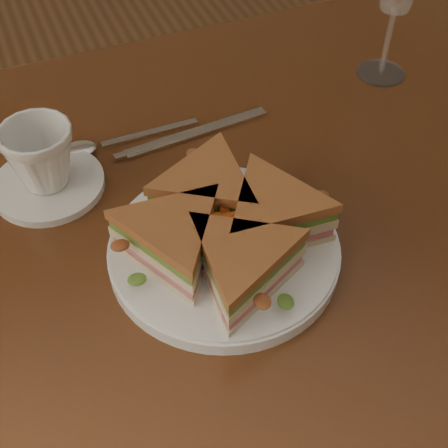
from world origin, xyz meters
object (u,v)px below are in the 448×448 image
table (221,271)px  sandwich_wedges (224,227)px  spoon (96,146)px  knife (187,136)px  coffee_cup (41,157)px  plate (224,251)px  saucer (49,185)px

table → sandwich_wedges: 0.16m
spoon → sandwich_wedges: bearing=-70.4°
table → knife: bearing=84.6°
knife → table: bearing=-100.2°
coffee_cup → plate: bearing=-66.2°
sandwich_wedges → saucer: 0.24m
plate → spoon: (-0.08, 0.23, -0.00)m
knife → sandwich_wedges: bearing=-103.8°
sandwich_wedges → knife: (0.03, 0.20, -0.04)m
knife → saucer: saucer is taller
spoon → knife: bearing=-11.6°
sandwich_wedges → knife: sandwich_wedges is taller
coffee_cup → saucer: bearing=0.0°
plate → saucer: 0.23m
table → coffee_cup: coffee_cup is taller
sandwich_wedges → plate: bearing=45.0°
saucer → coffee_cup: 0.04m
saucer → spoon: bearing=34.7°
plate → coffee_cup: bearing=130.7°
plate → sandwich_wedges: 0.04m
table → sandwich_wedges: size_ratio=4.74×
table → sandwich_wedges: sandwich_wedges is taller
table → spoon: (-0.10, 0.17, 0.10)m
sandwich_wedges → spoon: (-0.08, 0.23, -0.04)m
saucer → coffee_cup: coffee_cup is taller
table → coffee_cup: (-0.17, 0.12, 0.15)m
spoon → saucer: size_ratio=1.38×
sandwich_wedges → spoon: 0.24m
sandwich_wedges → coffee_cup: (-0.15, 0.18, 0.00)m
table → saucer: (-0.17, 0.12, 0.10)m
plate → coffee_cup: coffee_cup is taller
plate → coffee_cup: 0.24m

